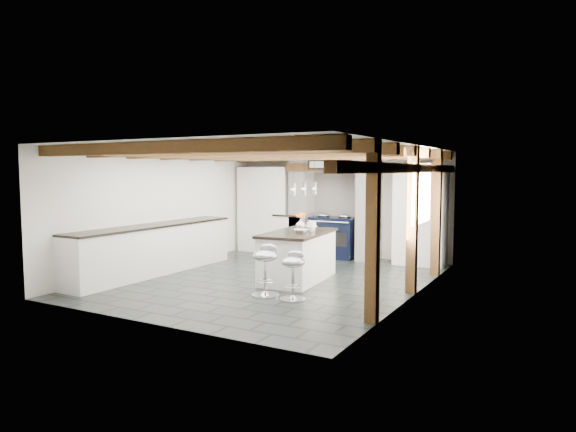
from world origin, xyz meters
The scene contains 6 objects.
ground centered at (0.00, 0.00, 0.00)m, with size 6.00×6.00×0.00m, color black.
room_shell centered at (-0.61, 1.42, 1.07)m, with size 6.00×6.03×6.00m.
range_cooker centered at (0.00, 2.68, 0.47)m, with size 1.00×0.63×0.99m.
kitchen_island centered at (0.42, 0.18, 0.44)m, with size 1.07×1.81×1.14m.
bar_stool_near centered at (1.01, -1.10, 0.45)m, with size 0.45×0.45×0.73m.
bar_stool_far centered at (0.53, -1.08, 0.50)m, with size 0.48×0.48×0.80m.
Camera 1 is at (4.57, -7.66, 1.91)m, focal length 32.00 mm.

